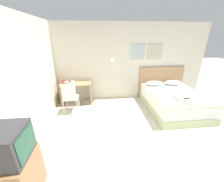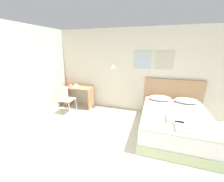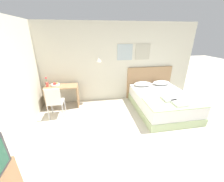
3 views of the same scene
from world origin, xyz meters
name	(u,v)px [view 1 (image 1 of 3)]	position (x,y,z in m)	size (l,w,h in m)	color
ground_plane	(156,161)	(0.00, 0.00, 0.00)	(24.00, 24.00, 0.00)	beige
wall_back	(127,63)	(0.01, 2.98, 1.33)	(5.75, 0.31, 2.65)	beige
bed	(173,101)	(1.32, 1.88, 0.28)	(1.57, 2.03, 0.56)	#B2C693
headboard	(160,82)	(1.32, 2.92, 0.58)	(1.69, 0.06, 1.17)	#A87F56
pillow_left	(154,83)	(0.97, 2.65, 0.64)	(0.63, 0.38, 0.14)	white
pillow_right	(173,82)	(1.67, 2.65, 0.64)	(0.63, 0.38, 0.14)	white
throw_blanket	(186,101)	(1.32, 1.29, 0.58)	(1.52, 0.81, 0.02)	#B2C693
folded_towel_near_foot	(181,97)	(1.24, 1.43, 0.62)	(0.31, 0.35, 0.06)	white
folded_towel_mid_bed	(192,102)	(1.37, 1.14, 0.62)	(0.30, 0.36, 0.06)	white
desk	(76,90)	(-1.79, 2.65, 0.50)	(1.02, 0.48, 0.74)	#A87F56
desk_chair	(70,96)	(-1.89, 2.00, 0.55)	(0.43, 0.43, 0.94)	white
fruit_bowl	(70,82)	(-1.97, 2.70, 0.78)	(0.27, 0.27, 0.13)	silver
flower_vase	(63,81)	(-2.20, 2.65, 0.84)	(0.08, 0.08, 0.32)	#D14C42
tv_stand	(18,178)	(-2.21, -0.37, 0.37)	(0.49, 0.59, 0.74)	#8E6642
television	(6,145)	(-2.21, -0.37, 0.97)	(0.48, 0.50, 0.45)	#2D2D30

